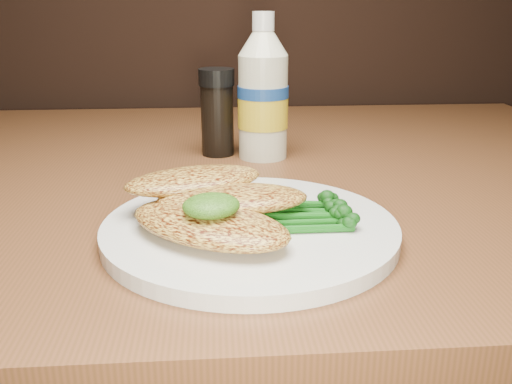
{
  "coord_description": "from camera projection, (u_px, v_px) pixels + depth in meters",
  "views": [
    {
      "loc": [
        0.02,
        0.37,
        0.95
      ],
      "look_at": [
        0.05,
        0.83,
        0.79
      ],
      "focal_mm": 39.17,
      "sensor_mm": 36.0,
      "label": 1
    }
  ],
  "objects": [
    {
      "name": "broccolini_bundle",
      "position": [
        294.0,
        210.0,
        0.49
      ],
      "size": [
        0.13,
        0.11,
        0.02
      ],
      "primitive_type": null,
      "rotation": [
        0.0,
        0.0,
        -0.12
      ],
      "color": "#135813",
      "rests_on": "plate"
    },
    {
      "name": "pepper_grinder",
      "position": [
        217.0,
        113.0,
        0.74
      ],
      "size": [
        0.05,
        0.05,
        0.11
      ],
      "primitive_type": null,
      "rotation": [
        0.0,
        0.0,
        -0.05
      ],
      "color": "black",
      "rests_on": "dining_table"
    },
    {
      "name": "pesto_front",
      "position": [
        211.0,
        206.0,
        0.44
      ],
      "size": [
        0.06,
        0.06,
        0.02
      ],
      "primitive_type": "ellipsoid",
      "rotation": [
        0.0,
        0.0,
        0.34
      ],
      "color": "black",
      "rests_on": "chicken_front"
    },
    {
      "name": "mayo_bottle",
      "position": [
        263.0,
        87.0,
        0.71
      ],
      "size": [
        0.08,
        0.08,
        0.18
      ],
      "primitive_type": null,
      "rotation": [
        0.0,
        0.0,
        0.34
      ],
      "color": "beige",
      "rests_on": "dining_table"
    },
    {
      "name": "chicken_front",
      "position": [
        209.0,
        224.0,
        0.46
      ],
      "size": [
        0.17,
        0.15,
        0.02
      ],
      "primitive_type": "ellipsoid",
      "rotation": [
        0.0,
        0.0,
        -0.64
      ],
      "color": "gold",
      "rests_on": "plate"
    },
    {
      "name": "chicken_back",
      "position": [
        194.0,
        180.0,
        0.52
      ],
      "size": [
        0.14,
        0.1,
        0.02
      ],
      "primitive_type": "ellipsoid",
      "rotation": [
        0.0,
        0.0,
        0.33
      ],
      "color": "gold",
      "rests_on": "plate"
    },
    {
      "name": "chicken_mid",
      "position": [
        233.0,
        199.0,
        0.49
      ],
      "size": [
        0.13,
        0.07,
        0.02
      ],
      "primitive_type": "ellipsoid",
      "rotation": [
        0.0,
        0.0,
        0.02
      ],
      "color": "gold",
      "rests_on": "plate"
    },
    {
      "name": "plate",
      "position": [
        250.0,
        229.0,
        0.49
      ],
      "size": [
        0.26,
        0.26,
        0.01
      ],
      "primitive_type": "cylinder",
      "color": "silver",
      "rests_on": "dining_table"
    }
  ]
}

